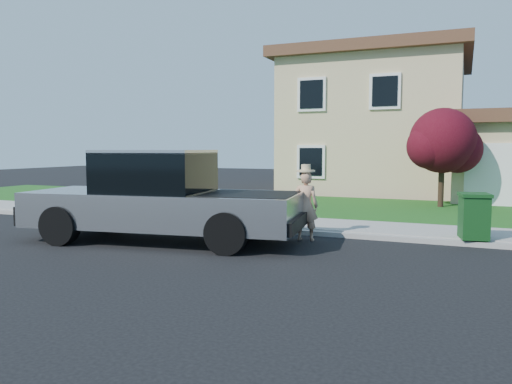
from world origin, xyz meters
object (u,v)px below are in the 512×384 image
pickup_truck (162,199)px  woman (306,205)px  ornamental_tree (444,144)px  trash_bin (474,216)px

pickup_truck → woman: size_ratio=3.75×
ornamental_tree → woman: bearing=-109.8°
woman → trash_bin: 3.85m
woman → ornamental_tree: ornamental_tree is taller
woman → trash_bin: size_ratio=1.75×
pickup_truck → ornamental_tree: 10.96m
woman → ornamental_tree: size_ratio=0.52×
ornamental_tree → trash_bin: size_ratio=3.40×
pickup_truck → woman: (3.12, 1.44, -0.15)m
pickup_truck → trash_bin: pickup_truck is taller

